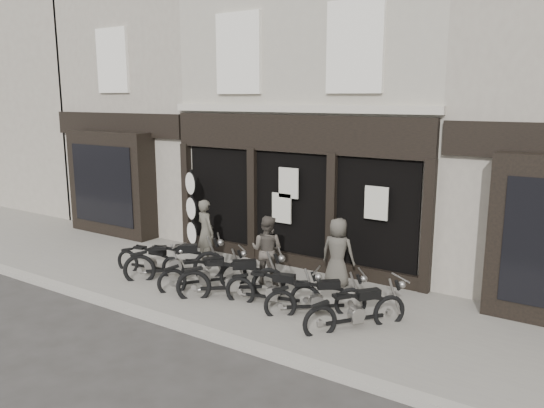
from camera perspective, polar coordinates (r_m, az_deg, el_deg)
The scene contains 17 objects.
ground_plane at distance 11.41m, azimuth -5.80°, elevation -10.86°, with size 90.00×90.00×0.00m, color #2D2B28.
pavement at distance 12.05m, azimuth -3.07°, elevation -9.28°, with size 30.00×4.20×0.12m, color slate.
kerb at distance 10.53m, azimuth -10.21°, elevation -12.58°, with size 30.00×0.25×0.13m, color gray.
central_building at distance 15.62m, azimuth 8.01°, elevation 10.43°, with size 7.30×6.22×8.34m.
neighbour_left at distance 19.19m, azimuth -9.74°, elevation 10.41°, with size 5.60×6.73×8.34m.
filler_left at distance 25.51m, azimuth -23.31°, elevation 10.00°, with size 11.00×6.00×8.20m, color #9C9384.
motorcycle_0 at distance 13.21m, azimuth -12.91°, elevation -6.24°, with size 1.97×0.58×0.94m.
motorcycle_1 at distance 12.72m, azimuth -10.31°, elevation -6.47°, with size 1.91×1.79×1.13m.
motorcycle_2 at distance 12.04m, azimuth -7.28°, elevation -7.72°, with size 1.44×1.74×0.98m.
motorcycle_3 at distance 11.44m, azimuth -4.25°, elevation -8.38°, with size 1.96×1.69×1.12m.
motorcycle_4 at distance 10.98m, azimuth 0.18°, elevation -9.51°, with size 2.03×0.82×0.99m.
motorcycle_5 at distance 10.59m, azimuth 4.87°, elevation -10.37°, with size 1.73×1.46×0.98m.
motorcycle_6 at distance 10.08m, azimuth 9.10°, elevation -11.56°, with size 1.47×1.81×1.01m.
man_left at distance 13.61m, azimuth -7.14°, elevation -2.98°, with size 0.61×0.40×1.67m, color #4B483E.
man_centre at distance 12.06m, azimuth -0.54°, elevation -4.96°, with size 0.77×0.60×1.59m, color #464039.
man_right at distance 12.00m, azimuth 7.09°, elevation -5.18°, with size 0.77×0.50×1.57m, color #444038.
advert_sign_post at distance 14.52m, azimuth -8.62°, elevation -1.20°, with size 0.55×0.38×2.42m.
Camera 1 is at (6.73, -8.15, 4.30)m, focal length 35.00 mm.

